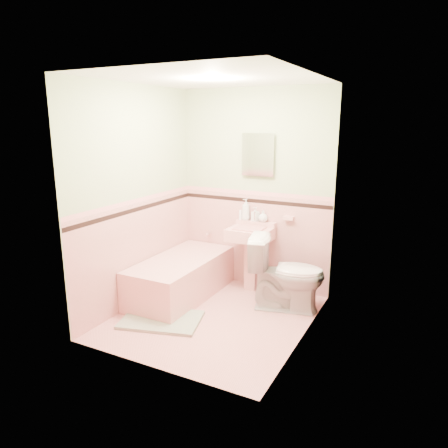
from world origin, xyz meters
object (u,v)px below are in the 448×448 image
at_px(soap_bottle_right, 263,216).
at_px(shoe, 162,312).
at_px(soap_bottle_mid, 255,214).
at_px(bucket, 276,287).
at_px(soap_bottle_left, 246,209).
at_px(sink, 250,260).
at_px(bathtub, 181,278).
at_px(medicine_cabinet, 258,155).
at_px(toilet, 287,273).

relative_size(soap_bottle_right, shoe, 0.89).
height_order(soap_bottle_mid, bucket, soap_bottle_mid).
relative_size(soap_bottle_mid, shoe, 1.07).
height_order(soap_bottle_left, bucket, soap_bottle_left).
height_order(sink, bucket, sink).
xyz_separation_m(bathtub, soap_bottle_left, (0.54, 0.71, 0.78)).
bearing_deg(medicine_cabinet, bucket, -31.90).
distance_m(bathtub, shoe, 0.64).
relative_size(medicine_cabinet, soap_bottle_left, 1.67).
xyz_separation_m(bathtub, toilet, (1.26, 0.24, 0.20)).
bearing_deg(soap_bottle_mid, bucket, -27.70).
xyz_separation_m(toilet, shoe, (-1.13, -0.85, -0.36)).
height_order(soap_bottle_right, bucket, soap_bottle_right).
distance_m(medicine_cabinet, shoe, 2.19).
height_order(medicine_cabinet, soap_bottle_left, medicine_cabinet).
distance_m(soap_bottle_left, toilet, 1.04).
bearing_deg(medicine_cabinet, toilet, -40.54).
bearing_deg(bathtub, medicine_cabinet, 47.42).
height_order(soap_bottle_left, toilet, soap_bottle_left).
distance_m(soap_bottle_left, soap_bottle_mid, 0.14).
height_order(bathtub, soap_bottle_left, soap_bottle_left).
distance_m(sink, toilet, 0.65).
height_order(sink, medicine_cabinet, medicine_cabinet).
bearing_deg(shoe, soap_bottle_left, 88.97).
relative_size(soap_bottle_left, shoe, 1.68).
relative_size(soap_bottle_mid, soap_bottle_right, 1.20).
relative_size(soap_bottle_right, bucket, 0.64).
xyz_separation_m(soap_bottle_left, bucket, (0.50, -0.20, -0.89)).
bearing_deg(soap_bottle_left, toilet, -32.89).
xyz_separation_m(sink, toilet, (0.58, -0.29, 0.02)).
bearing_deg(sink, medicine_cabinet, 90.00).
bearing_deg(shoe, soap_bottle_right, 80.07).
bearing_deg(soap_bottle_mid, bathtub, -133.34).
bearing_deg(bathtub, bucket, 26.29).
bearing_deg(bathtub, soap_bottle_left, 52.85).
xyz_separation_m(bathtub, soap_bottle_right, (0.78, 0.71, 0.72)).
relative_size(medicine_cabinet, shoe, 2.80).
bearing_deg(bucket, toilet, -50.97).
distance_m(bathtub, soap_bottle_right, 1.27).
distance_m(sink, shoe, 1.31).
height_order(soap_bottle_left, soap_bottle_right, soap_bottle_left).
distance_m(bucket, shoe, 1.44).
bearing_deg(shoe, bucket, 67.04).
bearing_deg(bucket, sink, 177.59).
bearing_deg(sink, shoe, -115.52).
bearing_deg(soap_bottle_right, toilet, -43.83).
relative_size(bathtub, soap_bottle_right, 10.30).
distance_m(sink, soap_bottle_right, 0.57).
height_order(medicine_cabinet, shoe, medicine_cabinet).
relative_size(medicine_cabinet, soap_bottle_mid, 2.62).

